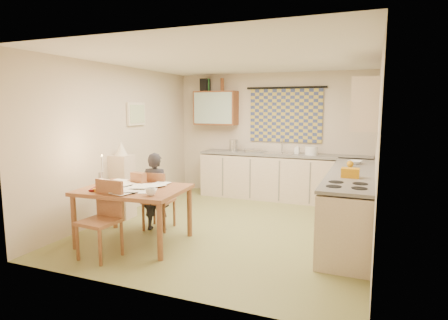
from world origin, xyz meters
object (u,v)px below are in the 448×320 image
at_px(stove, 345,224).
at_px(chair_far, 158,211).
at_px(counter_back, 283,177).
at_px(person, 155,192).
at_px(shelf_stand, 123,187).
at_px(dining_table, 135,215).
at_px(counter_right, 351,203).

height_order(stove, chair_far, stove).
relative_size(counter_back, person, 2.84).
bearing_deg(counter_back, shelf_stand, -134.85).
bearing_deg(shelf_stand, dining_table, -46.24).
bearing_deg(counter_right, person, -161.79).
xyz_separation_m(chair_far, person, (-0.01, -0.06, 0.31)).
xyz_separation_m(dining_table, shelf_stand, (-0.86, 0.90, 0.14)).
bearing_deg(dining_table, chair_far, 85.96).
relative_size(dining_table, person, 1.21).
distance_m(counter_back, shelf_stand, 3.08).
bearing_deg(shelf_stand, chair_far, -18.89).
bearing_deg(counter_right, counter_back, 129.69).
relative_size(counter_back, counter_right, 1.12).
xyz_separation_m(counter_right, dining_table, (-2.68, -1.43, -0.07)).
distance_m(dining_table, shelf_stand, 1.25).
xyz_separation_m(counter_back, stove, (1.37, -2.68, 0.00)).
xyz_separation_m(counter_back, person, (-1.32, -2.53, 0.13)).
distance_m(chair_far, person, 0.31).
height_order(chair_far, person, person).
height_order(counter_back, counter_right, same).
relative_size(person, shelf_stand, 1.11).
xyz_separation_m(counter_back, counter_right, (1.37, -1.65, -0.00)).
relative_size(stove, shelf_stand, 0.88).
distance_m(counter_right, stove, 1.04).
distance_m(counter_right, chair_far, 2.81).
height_order(counter_right, chair_far, counter_right).
bearing_deg(person, dining_table, 80.64).
bearing_deg(dining_table, counter_right, 23.97).
bearing_deg(shelf_stand, counter_back, 45.15).
bearing_deg(stove, person, 176.81).
distance_m(counter_back, dining_table, 3.35).
height_order(counter_back, dining_table, counter_back).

